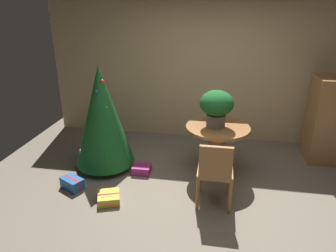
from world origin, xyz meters
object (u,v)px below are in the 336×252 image
object	(u,v)px
gift_box_purple	(142,169)
round_dining_table	(217,144)
gift_box_blue	(72,183)
holiday_tree	(102,116)
wooden_chair_near	(215,170)
wooden_cabinet	(324,119)
flower_vase	(217,105)
gift_box_gold	(109,198)

from	to	relation	value
gift_box_purple	round_dining_table	bearing A→B (deg)	9.54
gift_box_blue	round_dining_table	bearing A→B (deg)	21.41
gift_box_purple	holiday_tree	bearing A→B (deg)	171.65
wooden_chair_near	holiday_tree	xyz separation A→B (m)	(-1.71, 0.73, 0.34)
round_dining_table	wooden_cabinet	xyz separation A→B (m)	(1.68, 0.80, 0.21)
flower_vase	wooden_cabinet	world-z (taller)	wooden_cabinet
round_dining_table	wooden_chair_near	world-z (taller)	wooden_chair_near
flower_vase	gift_box_blue	xyz separation A→B (m)	(-1.92, -0.76, -1.01)
wooden_chair_near	holiday_tree	size ratio (longest dim) A/B	0.55
flower_vase	wooden_cabinet	distance (m)	1.94
round_dining_table	gift_box_blue	size ratio (longest dim) A/B	2.50
gift_box_purple	gift_box_gold	world-z (taller)	gift_box_purple
wooden_chair_near	wooden_cabinet	distance (m)	2.34
gift_box_gold	gift_box_blue	bearing A→B (deg)	160.81
gift_box_gold	wooden_cabinet	distance (m)	3.56
flower_vase	wooden_chair_near	world-z (taller)	flower_vase
gift_box_purple	wooden_cabinet	bearing A→B (deg)	19.45
flower_vase	wooden_cabinet	bearing A→B (deg)	25.26
round_dining_table	gift_box_blue	bearing A→B (deg)	-158.59
gift_box_blue	wooden_cabinet	world-z (taller)	wooden_cabinet
gift_box_purple	wooden_cabinet	xyz separation A→B (m)	(2.78, 0.98, 0.63)
gift_box_gold	gift_box_blue	world-z (taller)	gift_box_blue
gift_box_purple	gift_box_gold	distance (m)	0.83
flower_vase	gift_box_purple	distance (m)	1.49
flower_vase	gift_box_purple	size ratio (longest dim) A/B	1.96
wooden_chair_near	gift_box_blue	bearing A→B (deg)	178.35
round_dining_table	holiday_tree	distance (m)	1.75
gift_box_gold	wooden_cabinet	xyz separation A→B (m)	(3.02, 1.78, 0.63)
holiday_tree	gift_box_gold	bearing A→B (deg)	-67.55
wooden_chair_near	gift_box_blue	xyz separation A→B (m)	(-1.96, 0.06, -0.43)
wooden_cabinet	flower_vase	bearing A→B (deg)	-154.74
flower_vase	gift_box_purple	bearing A→B (deg)	-170.76
holiday_tree	gift_box_purple	size ratio (longest dim) A/B	5.98
round_dining_table	flower_vase	world-z (taller)	flower_vase
wooden_chair_near	holiday_tree	bearing A→B (deg)	156.97
gift_box_blue	wooden_cabinet	bearing A→B (deg)	23.29
wooden_chair_near	gift_box_blue	world-z (taller)	wooden_chair_near
round_dining_table	holiday_tree	bearing A→B (deg)	-176.75
holiday_tree	gift_box_blue	world-z (taller)	holiday_tree
flower_vase	gift_box_gold	world-z (taller)	flower_vase
gift_box_purple	gift_box_gold	size ratio (longest dim) A/B	0.74
holiday_tree	round_dining_table	bearing A→B (deg)	3.25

